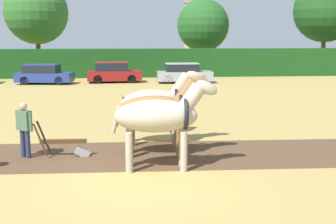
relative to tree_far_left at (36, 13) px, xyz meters
name	(u,v)px	position (x,y,z in m)	size (l,w,h in m)	color
ground_plane	(142,175)	(8.85, -32.71, -5.83)	(240.00, 240.00, 0.00)	#A88E4C
plowed_furrow_strip	(33,157)	(5.76, -30.76, -5.83)	(23.57, 3.16, 0.01)	brown
hedgerow	(129,63)	(8.85, -5.62, -4.59)	(73.77, 1.30, 2.48)	#194719
tree_far_left	(36,13)	(0.00, 0.00, 0.00)	(6.12, 6.12, 8.90)	#4C3823
tree_left	(203,25)	(16.33, -0.35, -1.17)	(5.23, 5.23, 7.29)	#4C3823
tree_center_left	(325,10)	(29.05, -0.43, 0.36)	(6.49, 6.49, 9.45)	brown
draft_horse_lead_left	(160,117)	(9.35, -32.29, -4.42)	(2.81, 0.97, 2.42)	#B2A38E
draft_horse_lead_right	(158,111)	(9.41, -30.90, -4.51)	(2.88, 1.03, 2.40)	brown
draft_horse_trail_left	(157,103)	(9.46, -29.52, -4.51)	(2.85, 1.09, 2.44)	#B2A38E
plow	(68,146)	(6.77, -30.80, -5.51)	(1.59, 0.48, 1.13)	#4C331E
farmer_at_plow	(24,126)	(5.57, -30.79, -4.91)	(0.53, 0.45, 1.60)	#28334C
farmer_beside_team	(173,108)	(10.15, -28.02, -4.91)	(0.40, 0.58, 1.60)	#28334C
parked_car_left	(44,74)	(2.39, -10.57, -5.12)	(4.31, 2.25, 1.47)	navy
parked_car_center_left	(114,73)	(7.57, -10.04, -5.07)	(4.21, 1.95, 1.59)	maroon
parked_car_center	(184,73)	(12.94, -10.85, -5.10)	(4.21, 1.85, 1.51)	#9E9EA8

